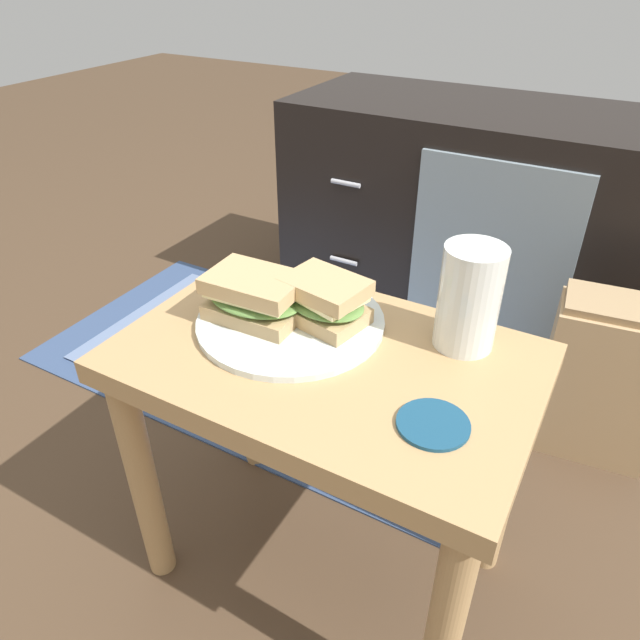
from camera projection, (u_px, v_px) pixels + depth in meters
ground_plane at (324, 561)px, 1.04m from camera, size 8.00×8.00×0.00m
side_table at (326, 404)px, 0.83m from camera, size 0.56×0.36×0.46m
tv_cabinet at (469, 215)px, 1.60m from camera, size 0.96×0.46×0.58m
area_rug at (271, 360)px, 1.52m from camera, size 1.16×0.63×0.01m
plate at (291, 321)px, 0.84m from camera, size 0.27×0.27×0.01m
sandwich_front at (255, 296)px, 0.82m from camera, size 0.14×0.10×0.07m
sandwich_back at (325, 301)px, 0.81m from camera, size 0.14×0.11×0.07m
beer_glass at (469, 300)px, 0.76m from camera, size 0.08×0.08×0.14m
coaster at (433, 424)px, 0.66m from camera, size 0.08×0.08×0.01m
paper_bag at (602, 380)px, 1.18m from camera, size 0.24×0.15×0.36m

